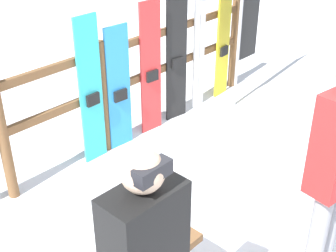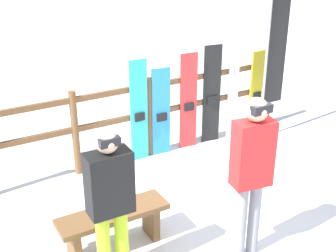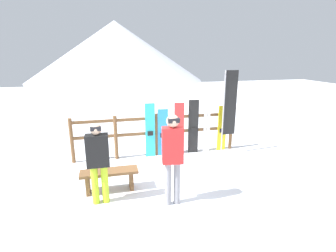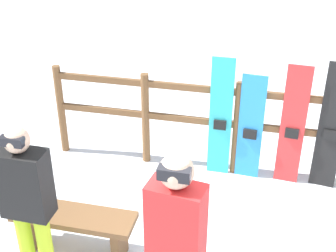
{
  "view_description": "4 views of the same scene",
  "coord_description": "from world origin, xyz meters",
  "px_view_note": "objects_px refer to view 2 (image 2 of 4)",
  "views": [
    {
      "loc": [
        -2.75,
        -1.37,
        2.7
      ],
      "look_at": [
        -0.21,
        0.98,
        0.78
      ],
      "focal_mm": 50.0,
      "sensor_mm": 36.0,
      "label": 1
    },
    {
      "loc": [
        -2.92,
        -3.57,
        3.3
      ],
      "look_at": [
        -0.12,
        1.32,
        0.79
      ],
      "focal_mm": 50.0,
      "sensor_mm": 36.0,
      "label": 2
    },
    {
      "loc": [
        -1.35,
        -4.87,
        2.86
      ],
      "look_at": [
        0.11,
        1.18,
        1.11
      ],
      "focal_mm": 28.0,
      "sensor_mm": 36.0,
      "label": 3
    },
    {
      "loc": [
        0.3,
        -2.91,
        3.37
      ],
      "look_at": [
        -0.66,
        1.24,
        1.02
      ],
      "focal_mm": 50.0,
      "sensor_mm": 36.0,
      "label": 4
    }
  ],
  "objects_px": {
    "snowboard_blue": "(161,113)",
    "rental_flag": "(274,54)",
    "person_red": "(252,167)",
    "snowboard_yellow": "(256,92)",
    "snowboard_black_stripe": "(212,95)",
    "bench": "(113,222)",
    "snowboard_cyan": "(139,112)",
    "snowboard_red": "(188,102)",
    "person_black": "(110,198)",
    "ski_pair_white": "(233,89)"
  },
  "relations": [
    {
      "from": "snowboard_blue",
      "to": "rental_flag",
      "type": "bearing_deg",
      "value": -10.67
    },
    {
      "from": "person_red",
      "to": "snowboard_yellow",
      "type": "height_order",
      "value": "person_red"
    },
    {
      "from": "rental_flag",
      "to": "snowboard_black_stripe",
      "type": "bearing_deg",
      "value": 159.18
    },
    {
      "from": "bench",
      "to": "rental_flag",
      "type": "distance_m",
      "value": 3.75
    },
    {
      "from": "snowboard_cyan",
      "to": "snowboard_red",
      "type": "distance_m",
      "value": 0.84
    },
    {
      "from": "bench",
      "to": "snowboard_cyan",
      "type": "xyz_separation_m",
      "value": [
        1.17,
        1.71,
        0.42
      ]
    },
    {
      "from": "bench",
      "to": "snowboard_cyan",
      "type": "height_order",
      "value": "snowboard_cyan"
    },
    {
      "from": "bench",
      "to": "person_red",
      "type": "bearing_deg",
      "value": -33.95
    },
    {
      "from": "snowboard_blue",
      "to": "rental_flag",
      "type": "height_order",
      "value": "rental_flag"
    },
    {
      "from": "snowboard_black_stripe",
      "to": "snowboard_yellow",
      "type": "distance_m",
      "value": 0.91
    },
    {
      "from": "person_black",
      "to": "ski_pair_white",
      "type": "bearing_deg",
      "value": 35.14
    },
    {
      "from": "person_red",
      "to": "snowboard_yellow",
      "type": "distance_m",
      "value": 3.33
    },
    {
      "from": "bench",
      "to": "snowboard_black_stripe",
      "type": "bearing_deg",
      "value": 35.13
    },
    {
      "from": "snowboard_black_stripe",
      "to": "rental_flag",
      "type": "distance_m",
      "value": 1.13
    },
    {
      "from": "person_red",
      "to": "snowboard_blue",
      "type": "height_order",
      "value": "person_red"
    },
    {
      "from": "snowboard_cyan",
      "to": "snowboard_black_stripe",
      "type": "bearing_deg",
      "value": 0.0
    },
    {
      "from": "snowboard_cyan",
      "to": "snowboard_black_stripe",
      "type": "height_order",
      "value": "snowboard_black_stripe"
    },
    {
      "from": "bench",
      "to": "person_black",
      "type": "bearing_deg",
      "value": -113.99
    },
    {
      "from": "person_black",
      "to": "ski_pair_white",
      "type": "distance_m",
      "value": 3.72
    },
    {
      "from": "snowboard_cyan",
      "to": "snowboard_black_stripe",
      "type": "xyz_separation_m",
      "value": [
        1.26,
        0.0,
        0.02
      ]
    },
    {
      "from": "bench",
      "to": "snowboard_blue",
      "type": "relative_size",
      "value": 0.89
    },
    {
      "from": "snowboard_cyan",
      "to": "person_black",
      "type": "bearing_deg",
      "value": -122.53
    },
    {
      "from": "person_red",
      "to": "rental_flag",
      "type": "bearing_deg",
      "value": 45.12
    },
    {
      "from": "person_red",
      "to": "snowboard_blue",
      "type": "bearing_deg",
      "value": 81.64
    },
    {
      "from": "person_black",
      "to": "ski_pair_white",
      "type": "xyz_separation_m",
      "value": [
        3.04,
        2.14,
        -0.13
      ]
    },
    {
      "from": "person_black",
      "to": "person_red",
      "type": "relative_size",
      "value": 0.9
    },
    {
      "from": "person_black",
      "to": "snowboard_yellow",
      "type": "xyz_separation_m",
      "value": [
        3.52,
        2.13,
        -0.26
      ]
    },
    {
      "from": "bench",
      "to": "person_black",
      "type": "distance_m",
      "value": 0.75
    },
    {
      "from": "person_black",
      "to": "snowboard_black_stripe",
      "type": "height_order",
      "value": "person_black"
    },
    {
      "from": "snowboard_yellow",
      "to": "person_red",
      "type": "bearing_deg",
      "value": -130.92
    },
    {
      "from": "person_red",
      "to": "ski_pair_white",
      "type": "distance_m",
      "value": 3.03
    },
    {
      "from": "person_black",
      "to": "rental_flag",
      "type": "bearing_deg",
      "value": 27.11
    },
    {
      "from": "ski_pair_white",
      "to": "rental_flag",
      "type": "height_order",
      "value": "rental_flag"
    },
    {
      "from": "bench",
      "to": "ski_pair_white",
      "type": "relative_size",
      "value": 0.74
    },
    {
      "from": "person_black",
      "to": "bench",
      "type": "bearing_deg",
      "value": 66.01
    },
    {
      "from": "bench",
      "to": "ski_pair_white",
      "type": "height_order",
      "value": "ski_pair_white"
    },
    {
      "from": "ski_pair_white",
      "to": "snowboard_yellow",
      "type": "relative_size",
      "value": 1.18
    },
    {
      "from": "snowboard_yellow",
      "to": "rental_flag",
      "type": "bearing_deg",
      "value": -92.16
    },
    {
      "from": "bench",
      "to": "rental_flag",
      "type": "relative_size",
      "value": 0.5
    },
    {
      "from": "person_red",
      "to": "snowboard_cyan",
      "type": "bearing_deg",
      "value": 89.86
    },
    {
      "from": "person_black",
      "to": "snowboard_black_stripe",
      "type": "bearing_deg",
      "value": 39.12
    },
    {
      "from": "snowboard_red",
      "to": "ski_pair_white",
      "type": "bearing_deg",
      "value": 0.23
    },
    {
      "from": "bench",
      "to": "rental_flag",
      "type": "xyz_separation_m",
      "value": [
        3.32,
        1.38,
        1.06
      ]
    },
    {
      "from": "snowboard_red",
      "to": "snowboard_black_stripe",
      "type": "bearing_deg",
      "value": 0.01
    },
    {
      "from": "bench",
      "to": "snowboard_red",
      "type": "relative_size",
      "value": 0.79
    },
    {
      "from": "person_black",
      "to": "snowboard_red",
      "type": "bearing_deg",
      "value": 44.14
    },
    {
      "from": "person_red",
      "to": "snowboard_yellow",
      "type": "xyz_separation_m",
      "value": [
        2.17,
        2.5,
        -0.38
      ]
    },
    {
      "from": "ski_pair_white",
      "to": "snowboard_black_stripe",
      "type": "bearing_deg",
      "value": -179.54
    },
    {
      "from": "bench",
      "to": "snowboard_black_stripe",
      "type": "distance_m",
      "value": 3.01
    },
    {
      "from": "snowboard_red",
      "to": "rental_flag",
      "type": "bearing_deg",
      "value": -14.41
    }
  ]
}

